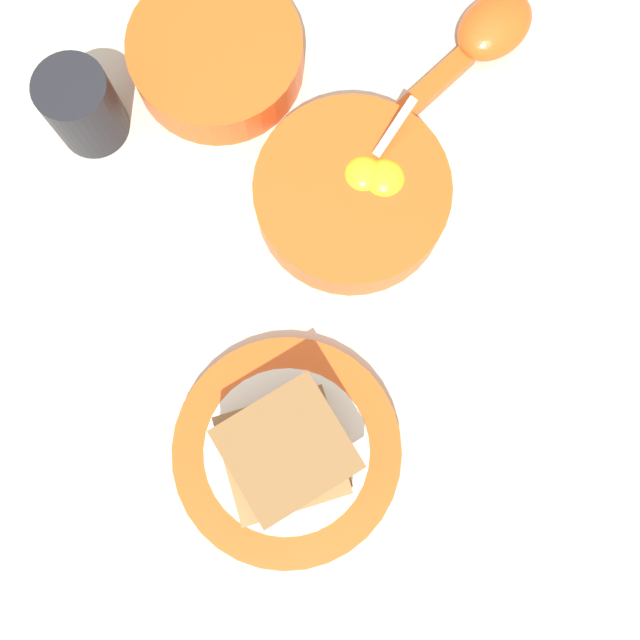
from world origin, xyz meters
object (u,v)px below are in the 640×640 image
Objects in this scene: toast_plate at (287,451)px; toast_sandwich at (285,452)px; congee_bowl at (217,54)px; drinking_cup at (82,106)px; soup_spoon at (486,34)px; egg_bowl at (352,195)px.

toast_sandwich is at bearing 22.97° from toast_plate.
congee_bowl is (-0.25, -0.25, -0.02)m from toast_sandwich.
soup_spoon is at bearing 138.21° from drinking_cup.
drinking_cup is at bearing -26.95° from congee_bowl.
toast_sandwich reaches higher than soup_spoon.
congee_bowl is at bearing -134.22° from toast_plate.
drinking_cup is at bearing -41.79° from soup_spoon.
soup_spoon is at bearing -170.27° from toast_sandwich.
egg_bowl is 0.24m from drinking_cup.
toast_sandwich is 0.76× the size of soup_spoon.
toast_sandwich is 0.36m from congee_bowl.
drinking_cup is (0.07, -0.23, 0.02)m from egg_bowl.
egg_bowl is at bearing -3.16° from soup_spoon.
soup_spoon reaches higher than toast_plate.
congee_bowl reaches higher than soup_spoon.
toast_sandwich is at bearing 66.38° from drinking_cup.
congee_bowl is (-0.25, -0.25, 0.01)m from toast_plate.
drinking_cup is (0.27, -0.24, 0.02)m from soup_spoon.
toast_sandwich reaches higher than toast_plate.
toast_plate is at bearing -157.03° from toast_sandwich.
egg_bowl is 0.22m from toast_plate.
toast_plate is 1.21× the size of congee_bowl.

